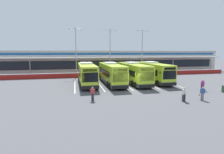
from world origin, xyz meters
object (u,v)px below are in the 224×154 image
at_px(coach_bus_leftmost, 87,74).
at_px(coach_bus_left_centre, 111,74).
at_px(coach_bus_right_centre, 152,72).
at_px(pedestrian_near_bin, 184,94).
at_px(pedestrian_with_handbag, 202,93).
at_px(litter_bin, 224,89).
at_px(lamp_post_centre, 110,49).
at_px(pedestrian_in_dark_coat, 93,93).
at_px(coach_bus_centre, 133,73).
at_px(pedestrian_child, 203,85).
at_px(lamp_post_west, 76,49).
at_px(lamp_post_east, 142,49).

distance_m(coach_bus_leftmost, coach_bus_left_centre, 4.32).
distance_m(coach_bus_right_centre, pedestrian_near_bin, 13.46).
height_order(coach_bus_leftmost, pedestrian_with_handbag, coach_bus_leftmost).
distance_m(coach_bus_left_centre, litter_bin, 17.20).
bearing_deg(pedestrian_near_bin, lamp_post_centre, 98.51).
bearing_deg(litter_bin, pedestrian_in_dark_coat, -178.99).
xyz_separation_m(coach_bus_centre, pedestrian_child, (7.85, -8.16, -0.91)).
height_order(lamp_post_west, lamp_post_east, same).
distance_m(pedestrian_in_dark_coat, litter_bin, 18.43).
xyz_separation_m(coach_bus_leftmost, lamp_post_east, (14.53, 10.45, 4.50)).
xyz_separation_m(pedestrian_with_handbag, litter_bin, (5.89, 2.83, -0.39)).
relative_size(coach_bus_centre, litter_bin, 13.10).
bearing_deg(coach_bus_centre, coach_bus_left_centre, 178.02).
bearing_deg(pedestrian_in_dark_coat, lamp_post_west, 94.25).
height_order(lamp_post_east, litter_bin, lamp_post_east).
distance_m(coach_bus_left_centre, pedestrian_near_bin, 13.90).
bearing_deg(coach_bus_leftmost, coach_bus_left_centre, -8.47).
xyz_separation_m(lamp_post_west, litter_bin, (19.99, -20.82, -5.82)).
bearing_deg(pedestrian_in_dark_coat, lamp_post_centre, 73.21).
xyz_separation_m(coach_bus_right_centre, lamp_post_centre, (-5.98, 10.88, 4.50)).
bearing_deg(lamp_post_east, litter_bin, -79.65).
height_order(pedestrian_with_handbag, litter_bin, pedestrian_with_handbag).
height_order(coach_bus_leftmost, lamp_post_centre, lamp_post_centre).
bearing_deg(lamp_post_west, pedestrian_with_handbag, -59.19).
bearing_deg(lamp_post_west, coach_bus_centre, -48.33).
distance_m(coach_bus_right_centre, litter_bin, 12.05).
bearing_deg(lamp_post_centre, coach_bus_leftmost, -120.70).
xyz_separation_m(coach_bus_left_centre, coach_bus_centre, (4.01, -0.14, 0.00)).
relative_size(lamp_post_east, litter_bin, 11.83).
relative_size(coach_bus_centre, lamp_post_centre, 1.11).
bearing_deg(lamp_post_west, litter_bin, -46.17).
distance_m(lamp_post_centre, litter_bin, 25.07).
xyz_separation_m(pedestrian_near_bin, lamp_post_centre, (-3.61, 24.10, 5.42)).
xyz_separation_m(pedestrian_with_handbag, pedestrian_in_dark_coat, (-12.53, 2.50, 0.02)).
bearing_deg(coach_bus_left_centre, pedestrian_in_dark_coat, -113.24).
relative_size(coach_bus_right_centre, pedestrian_with_handbag, 7.52).
xyz_separation_m(coach_bus_centre, lamp_post_east, (6.24, 11.23, 4.50)).
height_order(lamp_post_west, litter_bin, lamp_post_west).
xyz_separation_m(lamp_post_west, lamp_post_centre, (8.09, 0.47, 0.00)).
height_order(coach_bus_right_centre, lamp_post_west, lamp_post_west).
height_order(coach_bus_left_centre, coach_bus_centre, same).
height_order(coach_bus_centre, litter_bin, coach_bus_centre).
xyz_separation_m(pedestrian_near_bin, lamp_post_east, (4.48, 23.70, 5.42)).
xyz_separation_m(coach_bus_leftmost, litter_bin, (18.34, -10.44, -1.32)).
xyz_separation_m(coach_bus_left_centre, coach_bus_right_centre, (8.15, 0.61, 0.00)).
height_order(coach_bus_left_centre, pedestrian_in_dark_coat, coach_bus_left_centre).
bearing_deg(coach_bus_centre, pedestrian_child, -46.08).
distance_m(coach_bus_centre, pedestrian_near_bin, 12.63).
bearing_deg(lamp_post_east, pedestrian_child, -85.25).
relative_size(coach_bus_centre, pedestrian_child, 7.52).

